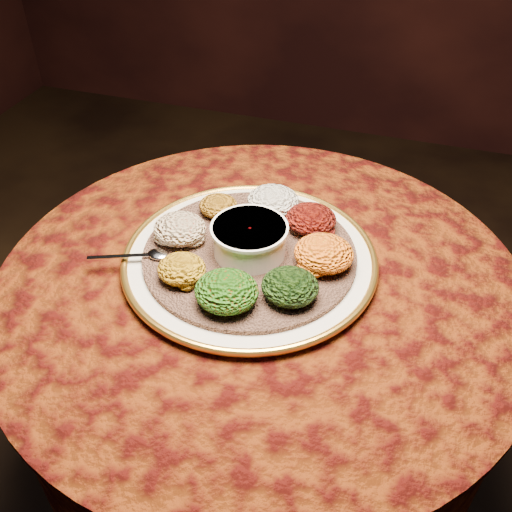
% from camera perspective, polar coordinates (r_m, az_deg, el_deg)
% --- Properties ---
extents(table, '(0.96, 0.96, 0.73)m').
position_cam_1_polar(table, '(1.16, 0.39, -8.62)').
color(table, black).
rests_on(table, ground).
extents(platter, '(0.60, 0.60, 0.02)m').
position_cam_1_polar(platter, '(1.05, -0.64, -0.24)').
color(platter, beige).
rests_on(platter, table).
extents(injera, '(0.48, 0.48, 0.01)m').
position_cam_1_polar(injera, '(1.04, -0.64, 0.21)').
color(injera, brown).
rests_on(injera, platter).
extents(stew_bowl, '(0.14, 0.14, 0.06)m').
position_cam_1_polar(stew_bowl, '(1.02, -0.66, 1.87)').
color(stew_bowl, white).
rests_on(stew_bowl, injera).
extents(spoon, '(0.14, 0.07, 0.01)m').
position_cam_1_polar(spoon, '(1.04, -10.34, 0.14)').
color(spoon, silver).
rests_on(spoon, injera).
extents(portion_ayib, '(0.10, 0.10, 0.05)m').
position_cam_1_polar(portion_ayib, '(1.13, 1.73, 5.53)').
color(portion_ayib, beige).
rests_on(portion_ayib, injera).
extents(portion_kitfo, '(0.10, 0.09, 0.05)m').
position_cam_1_polar(portion_kitfo, '(1.09, 5.51, 3.71)').
color(portion_kitfo, black).
rests_on(portion_kitfo, injera).
extents(portion_tikil, '(0.11, 0.10, 0.05)m').
position_cam_1_polar(portion_tikil, '(1.00, 6.79, 0.27)').
color(portion_tikil, '#C68910').
rests_on(portion_tikil, injera).
extents(portion_gomen, '(0.10, 0.09, 0.05)m').
position_cam_1_polar(portion_gomen, '(0.94, 3.43, -3.06)').
color(portion_gomen, black).
rests_on(portion_gomen, injera).
extents(portion_mixveg, '(0.11, 0.10, 0.05)m').
position_cam_1_polar(portion_mixveg, '(0.93, -2.96, -3.52)').
color(portion_mixveg, '#9B290A').
rests_on(portion_mixveg, injera).
extents(portion_kik, '(0.08, 0.08, 0.04)m').
position_cam_1_polar(portion_kik, '(0.98, -7.45, -1.28)').
color(portion_kik, '#BC8510').
rests_on(portion_kik, injera).
extents(portion_timatim, '(0.10, 0.09, 0.05)m').
position_cam_1_polar(portion_timatim, '(1.06, -7.63, 2.72)').
color(portion_timatim, maroon).
rests_on(portion_timatim, injera).
extents(portion_shiro, '(0.08, 0.07, 0.04)m').
position_cam_1_polar(portion_shiro, '(1.13, -3.78, 5.04)').
color(portion_shiro, '#8A5810').
rests_on(portion_shiro, injera).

